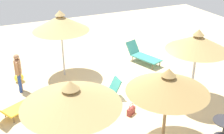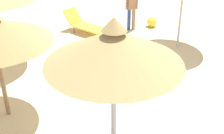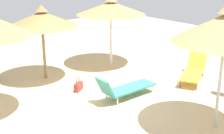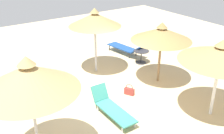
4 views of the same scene
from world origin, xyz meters
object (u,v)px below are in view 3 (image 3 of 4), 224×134
at_px(lounge_chair_edge, 194,70).
at_px(handbag, 78,86).
at_px(parasol_umbrella_front, 42,19).
at_px(parasol_umbrella_near_left, 111,8).
at_px(lounge_chair_center, 124,88).

height_order(lounge_chair_edge, handbag, lounge_chair_edge).
relative_size(parasol_umbrella_front, lounge_chair_edge, 1.23).
bearing_deg(parasol_umbrella_near_left, handbag, -59.64).
bearing_deg(handbag, lounge_chair_edge, 65.49).
height_order(parasol_umbrella_near_left, lounge_chair_edge, parasol_umbrella_near_left).
distance_m(parasol_umbrella_near_left, lounge_chair_edge, 3.78).
distance_m(lounge_chair_center, lounge_chair_edge, 2.88).
bearing_deg(lounge_chair_edge, parasol_umbrella_front, -131.09).
bearing_deg(parasol_umbrella_front, lounge_chair_edge, 48.91).
xyz_separation_m(parasol_umbrella_near_left, lounge_chair_edge, (3.12, 1.05, -1.85)).
relative_size(parasol_umbrella_front, handbag, 5.56).
distance_m(parasol_umbrella_near_left, parasol_umbrella_front, 2.77).
distance_m(parasol_umbrella_front, lounge_chair_edge, 5.34).
height_order(parasol_umbrella_front, handbag, parasol_umbrella_front).
relative_size(lounge_chair_edge, handbag, 4.52).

